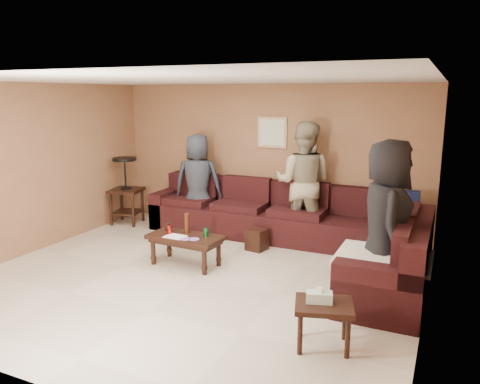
{
  "coord_description": "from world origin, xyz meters",
  "views": [
    {
      "loc": [
        2.89,
        -4.92,
        2.34
      ],
      "look_at": [
        0.25,
        0.85,
        1.0
      ],
      "focal_mm": 35.0,
      "sensor_mm": 36.0,
      "label": 1
    }
  ],
  "objects_px": {
    "coffee_table": "(185,240)",
    "person_left": "(198,182)",
    "side_table_right": "(323,309)",
    "sectional_sofa": "(293,231)",
    "person_right": "(386,221)",
    "end_table_left": "(126,189)",
    "waste_bin": "(257,239)",
    "person_middle": "(303,183)"
  },
  "relations": [
    {
      "from": "end_table_left",
      "to": "waste_bin",
      "type": "height_order",
      "value": "end_table_left"
    },
    {
      "from": "sectional_sofa",
      "to": "end_table_left",
      "type": "height_order",
      "value": "end_table_left"
    },
    {
      "from": "end_table_left",
      "to": "person_middle",
      "type": "height_order",
      "value": "person_middle"
    },
    {
      "from": "sectional_sofa",
      "to": "person_right",
      "type": "height_order",
      "value": "person_right"
    },
    {
      "from": "side_table_right",
      "to": "coffee_table",
      "type": "bearing_deg",
      "value": 149.96
    },
    {
      "from": "sectional_sofa",
      "to": "person_middle",
      "type": "xyz_separation_m",
      "value": [
        -0.03,
        0.56,
        0.64
      ]
    },
    {
      "from": "coffee_table",
      "to": "side_table_right",
      "type": "height_order",
      "value": "coffee_table"
    },
    {
      "from": "sectional_sofa",
      "to": "coffee_table",
      "type": "relative_size",
      "value": 4.43
    },
    {
      "from": "coffee_table",
      "to": "person_middle",
      "type": "distance_m",
      "value": 2.14
    },
    {
      "from": "side_table_right",
      "to": "person_middle",
      "type": "relative_size",
      "value": 0.33
    },
    {
      "from": "person_right",
      "to": "sectional_sofa",
      "type": "bearing_deg",
      "value": 38.08
    },
    {
      "from": "coffee_table",
      "to": "person_right",
      "type": "xyz_separation_m",
      "value": [
        2.64,
        0.01,
        0.56
      ]
    },
    {
      "from": "sectional_sofa",
      "to": "person_right",
      "type": "distance_m",
      "value": 1.94
    },
    {
      "from": "person_left",
      "to": "person_middle",
      "type": "height_order",
      "value": "person_middle"
    },
    {
      "from": "person_left",
      "to": "end_table_left",
      "type": "bearing_deg",
      "value": -8.21
    },
    {
      "from": "coffee_table",
      "to": "person_left",
      "type": "relative_size",
      "value": 0.63
    },
    {
      "from": "coffee_table",
      "to": "person_left",
      "type": "xyz_separation_m",
      "value": [
        -0.72,
        1.63,
        0.47
      ]
    },
    {
      "from": "waste_bin",
      "to": "person_left",
      "type": "bearing_deg",
      "value": 155.5
    },
    {
      "from": "end_table_left",
      "to": "sectional_sofa",
      "type": "bearing_deg",
      "value": -4.43
    },
    {
      "from": "person_left",
      "to": "person_middle",
      "type": "distance_m",
      "value": 1.87
    },
    {
      "from": "side_table_right",
      "to": "sectional_sofa",
      "type": "bearing_deg",
      "value": 114.17
    },
    {
      "from": "side_table_right",
      "to": "person_right",
      "type": "height_order",
      "value": "person_right"
    },
    {
      "from": "sectional_sofa",
      "to": "person_middle",
      "type": "height_order",
      "value": "person_middle"
    },
    {
      "from": "sectional_sofa",
      "to": "end_table_left",
      "type": "xyz_separation_m",
      "value": [
        -3.26,
        0.25,
        0.31
      ]
    },
    {
      "from": "person_right",
      "to": "end_table_left",
      "type": "bearing_deg",
      "value": 59.43
    },
    {
      "from": "person_middle",
      "to": "person_right",
      "type": "distance_m",
      "value": 2.25
    },
    {
      "from": "side_table_right",
      "to": "person_left",
      "type": "distance_m",
      "value": 4.23
    },
    {
      "from": "coffee_table",
      "to": "person_middle",
      "type": "xyz_separation_m",
      "value": [
        1.15,
        1.7,
        0.6
      ]
    },
    {
      "from": "coffee_table",
      "to": "end_table_left",
      "type": "relative_size",
      "value": 0.86
    },
    {
      "from": "coffee_table",
      "to": "end_table_left",
      "type": "xyz_separation_m",
      "value": [
        -2.08,
        1.4,
        0.27
      ]
    },
    {
      "from": "person_left",
      "to": "person_right",
      "type": "xyz_separation_m",
      "value": [
        3.36,
        -1.61,
        0.09
      ]
    },
    {
      "from": "end_table_left",
      "to": "side_table_right",
      "type": "relative_size",
      "value": 1.92
    },
    {
      "from": "waste_bin",
      "to": "person_left",
      "type": "height_order",
      "value": "person_left"
    },
    {
      "from": "end_table_left",
      "to": "waste_bin",
      "type": "distance_m",
      "value": 2.81
    },
    {
      "from": "coffee_table",
      "to": "waste_bin",
      "type": "distance_m",
      "value": 1.22
    },
    {
      "from": "waste_bin",
      "to": "side_table_right",
      "type": "bearing_deg",
      "value": -54.98
    },
    {
      "from": "end_table_left",
      "to": "side_table_right",
      "type": "distance_m",
      "value": 5.15
    },
    {
      "from": "waste_bin",
      "to": "person_middle",
      "type": "distance_m",
      "value": 1.17
    },
    {
      "from": "side_table_right",
      "to": "person_right",
      "type": "xyz_separation_m",
      "value": [
        0.36,
        1.33,
        0.55
      ]
    },
    {
      "from": "end_table_left",
      "to": "person_right",
      "type": "bearing_deg",
      "value": -16.31
    },
    {
      "from": "end_table_left",
      "to": "person_right",
      "type": "relative_size",
      "value": 0.65
    },
    {
      "from": "side_table_right",
      "to": "person_left",
      "type": "bearing_deg",
      "value": 135.48
    }
  ]
}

